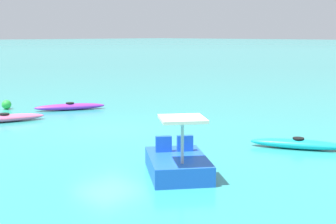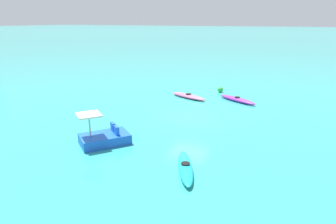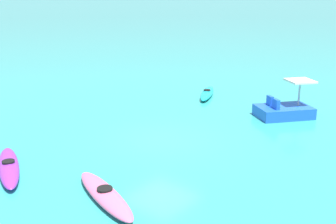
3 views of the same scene
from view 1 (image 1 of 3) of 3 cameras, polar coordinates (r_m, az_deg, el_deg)
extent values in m
plane|color=teal|center=(18.21, -7.41, -2.30)|extent=(600.00, 600.00, 0.00)
ellipsoid|color=pink|center=(21.03, -19.46, -0.73)|extent=(1.76, 3.38, 0.32)
cylinder|color=black|center=(21.00, -19.49, -0.23)|extent=(0.55, 0.55, 0.05)
ellipsoid|color=purple|center=(23.47, -11.93, 0.63)|extent=(2.18, 3.32, 0.32)
cylinder|color=black|center=(23.45, -11.95, 1.08)|extent=(0.54, 0.54, 0.05)
ellipsoid|color=#19B7C6|center=(15.80, 15.68, -3.80)|extent=(3.02, 1.93, 0.32)
cylinder|color=black|center=(15.76, 15.71, -3.15)|extent=(0.49, 0.49, 0.05)
cube|color=blue|center=(12.46, 1.18, -6.57)|extent=(2.82, 2.65, 0.50)
cube|color=blue|center=(12.92, 2.10, -3.84)|extent=(0.39, 0.45, 0.44)
cube|color=blue|center=(12.83, -0.55, -3.93)|extent=(0.39, 0.45, 0.44)
cylinder|color=#B2B2B7|center=(11.59, 1.77, -3.72)|extent=(0.08, 0.08, 1.10)
cube|color=silver|center=(11.47, 1.78, -0.85)|extent=(1.54, 1.54, 0.08)
sphere|color=green|center=(24.57, -19.22, 0.87)|extent=(0.47, 0.47, 0.47)
camera|label=2|loc=(18.23, 55.55, 12.81)|focal=31.97mm
camera|label=3|loc=(25.76, -44.57, 11.25)|focal=45.58mm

